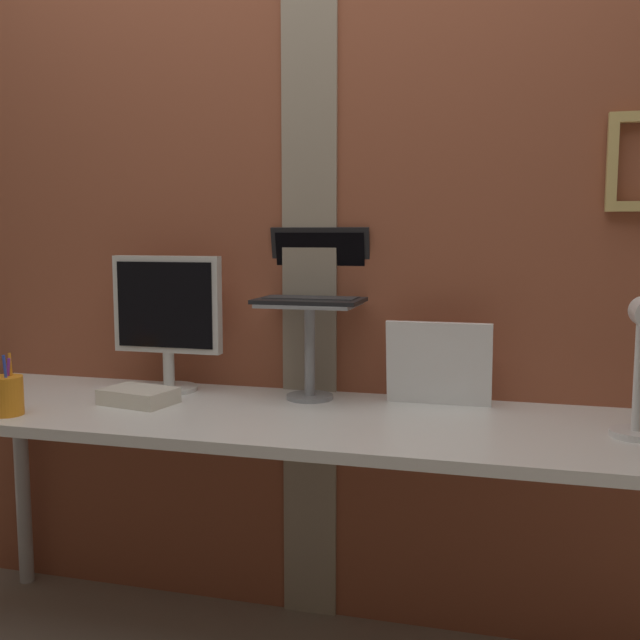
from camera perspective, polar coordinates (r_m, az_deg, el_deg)
brick_wall_back at (r=2.35m, az=-1.35°, el=7.52°), size 3.02×0.16×2.53m
desk at (r=2.03m, az=-0.74°, el=-9.20°), size 2.37×0.62×0.74m
monitor at (r=2.34m, az=-11.78°, el=0.51°), size 0.35×0.18×0.42m
laptop_stand at (r=2.18m, az=-0.81°, el=-1.18°), size 0.28×0.22×0.29m
laptop at (r=2.22m, az=-0.36°, el=3.11°), size 0.31×0.25×0.22m
whiteboard_panel at (r=2.13m, az=9.19°, el=-3.37°), size 0.30×0.05×0.24m
pen_cup at (r=2.18m, az=-23.16°, el=-5.40°), size 0.09×0.09×0.17m
paper_clutter_stack at (r=2.21m, az=-13.90°, el=-5.76°), size 0.22×0.18×0.05m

